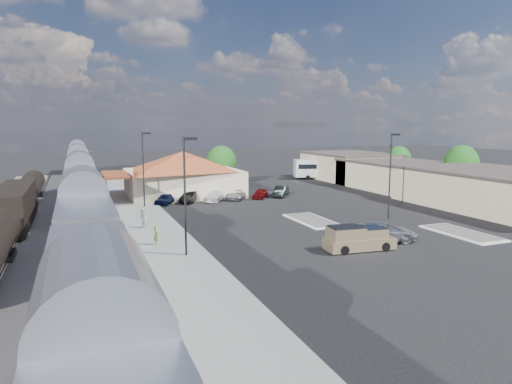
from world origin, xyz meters
name	(u,v)px	position (x,y,z in m)	size (l,w,h in m)	color
ground	(285,228)	(0.00, 0.00, 0.00)	(280.00, 280.00, 0.00)	black
railbed	(50,228)	(-21.00, 8.00, 0.06)	(16.00, 100.00, 0.12)	#4C4944
platform	(149,225)	(-12.00, 6.00, 0.09)	(5.50, 92.00, 0.18)	gray
passenger_train	(81,189)	(-18.00, 14.46, 2.87)	(3.00, 104.00, 5.55)	silver
freight_cars	(15,209)	(-24.00, 9.57, 1.93)	(2.80, 46.00, 4.00)	black
station_depot	(183,173)	(-4.56, 24.00, 3.13)	(18.35, 12.24, 6.20)	beige
buildings_east	(417,177)	(28.00, 14.28, 2.27)	(14.40, 51.40, 4.80)	#C6B28C
traffic_island_south	(312,220)	(4.00, 2.00, 0.10)	(3.30, 7.50, 0.21)	silver
traffic_island_north	(462,233)	(14.00, -8.00, 0.10)	(3.30, 7.50, 0.21)	silver
lamp_plat_s	(186,187)	(-10.90, -6.00, 5.34)	(1.08, 0.25, 9.00)	black
lamp_plat_n	(144,163)	(-10.90, 16.00, 5.34)	(1.08, 0.25, 9.00)	black
lamp_lot	(391,169)	(12.10, 0.00, 5.34)	(1.08, 0.25, 9.00)	black
tree_east_b	(461,164)	(34.00, 12.00, 4.22)	(4.94, 4.94, 6.96)	#382314
tree_east_c	(398,160)	(34.00, 26.00, 3.76)	(4.41, 4.41, 6.21)	#382314
tree_depot	(222,162)	(3.00, 30.00, 4.02)	(4.71, 4.71, 6.63)	#382314
pickup_truck	(360,239)	(2.25, -9.05, 0.91)	(5.72, 2.53, 1.92)	tan
suv	(382,232)	(5.70, -7.38, 0.80)	(2.67, 5.78, 1.61)	#A8ABB0
coach_bus	(324,168)	(24.00, 34.17, 2.05)	(11.36, 5.12, 3.57)	white
person_a	(156,235)	(-12.60, -2.19, 0.98)	(0.58, 0.38, 1.59)	#A0C23C
person_b	(143,218)	(-12.76, 4.44, 1.09)	(0.89, 0.69, 1.83)	white
parked_car_a	(165,199)	(-8.19, 17.72, 0.68)	(1.60, 3.97, 1.35)	#0C1740
parked_car_b	(190,197)	(-4.99, 18.02, 0.70)	(1.48, 4.25, 1.40)	black
parked_car_c	(215,196)	(-1.79, 17.72, 0.69)	(1.94, 4.77, 1.39)	white
parked_car_d	(237,194)	(1.41, 18.02, 0.65)	(2.15, 4.66, 1.30)	gray
parked_car_e	(260,193)	(4.61, 17.72, 0.64)	(1.51, 3.76, 1.28)	maroon
parked_car_f	(281,191)	(7.81, 18.02, 0.73)	(1.54, 4.43, 1.46)	black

